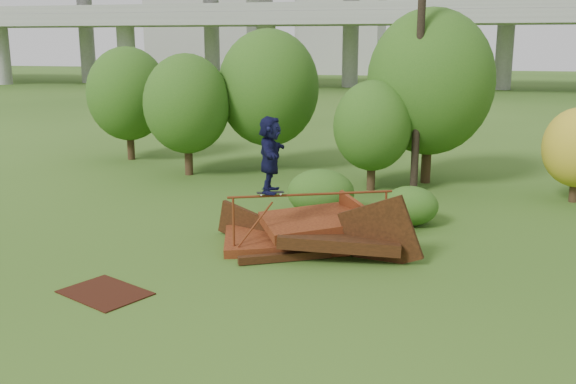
% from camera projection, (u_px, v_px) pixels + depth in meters
% --- Properties ---
extents(ground, '(240.00, 240.00, 0.00)m').
position_uv_depth(ground, '(300.00, 279.00, 15.03)').
color(ground, '#2D5116').
rests_on(ground, ground).
extents(scrap_pile, '(5.92, 3.56, 2.22)m').
position_uv_depth(scrap_pile, '(314.00, 234.00, 17.12)').
color(scrap_pile, '#40160B').
rests_on(scrap_pile, ground).
extents(grind_rail, '(4.03, 1.82, 1.59)m').
position_uv_depth(grind_rail, '(311.00, 205.00, 16.74)').
color(grind_rail, '#65260F').
rests_on(grind_rail, ground).
extents(skateboard, '(0.72, 0.45, 0.07)m').
position_uv_depth(skateboard, '(270.00, 193.00, 16.48)').
color(skateboard, black).
rests_on(skateboard, grind_rail).
extents(skater, '(0.85, 1.88, 1.96)m').
position_uv_depth(skater, '(270.00, 155.00, 16.25)').
color(skater, '#101136').
rests_on(skater, skateboard).
extents(flat_plate, '(2.25, 1.98, 0.03)m').
position_uv_depth(flat_plate, '(105.00, 293.00, 14.17)').
color(flat_plate, black).
rests_on(flat_plate, ground).
extents(tree_0, '(3.54, 3.54, 5.00)m').
position_uv_depth(tree_0, '(187.00, 104.00, 26.20)').
color(tree_0, black).
rests_on(tree_0, ground).
extents(tree_1, '(4.31, 4.31, 6.00)m').
position_uv_depth(tree_1, '(268.00, 88.00, 27.26)').
color(tree_1, black).
rests_on(tree_1, ground).
extents(tree_2, '(2.90, 2.90, 4.09)m').
position_uv_depth(tree_2, '(373.00, 126.00, 23.58)').
color(tree_2, black).
rests_on(tree_2, ground).
extents(tree_3, '(4.84, 4.84, 6.72)m').
position_uv_depth(tree_3, '(430.00, 82.00, 24.47)').
color(tree_3, black).
rests_on(tree_3, ground).
extents(tree_6, '(3.76, 3.76, 5.25)m').
position_uv_depth(tree_6, '(128.00, 94.00, 29.69)').
color(tree_6, black).
rests_on(tree_6, ground).
extents(shrub_left, '(2.15, 1.98, 1.49)m').
position_uv_depth(shrub_left, '(321.00, 192.00, 20.43)').
color(shrub_left, '#1D4913').
rests_on(shrub_left, ground).
extents(shrub_right, '(1.68, 1.54, 1.19)m').
position_uv_depth(shrub_right, '(410.00, 206.00, 19.38)').
color(shrub_right, '#1D4913').
rests_on(shrub_right, ground).
extents(utility_pole, '(1.40, 0.28, 9.35)m').
position_uv_depth(utility_pole, '(419.00, 62.00, 22.66)').
color(utility_pole, black).
rests_on(utility_pole, ground).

